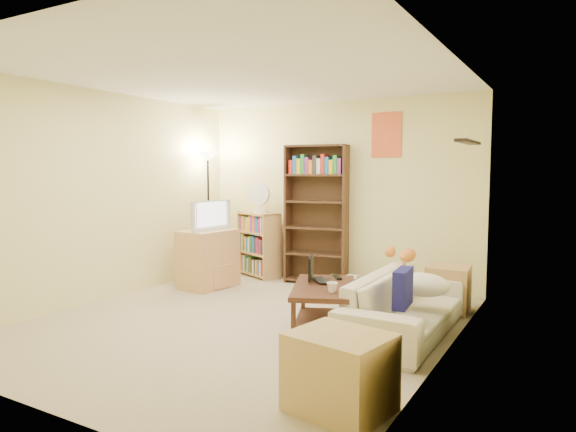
{
  "coord_description": "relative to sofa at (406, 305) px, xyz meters",
  "views": [
    {
      "loc": [
        2.95,
        -4.24,
        1.55
      ],
      "look_at": [
        0.12,
        0.71,
        1.05
      ],
      "focal_mm": 32.0,
      "sensor_mm": 36.0,
      "label": 1
    }
  ],
  "objects": [
    {
      "name": "floor_lamp",
      "position": [
        -3.35,
        1.22,
        1.18
      ],
      "size": [
        0.31,
        0.31,
        1.84
      ],
      "color": "black",
      "rests_on": "ground"
    },
    {
      "name": "end_cabinet",
      "position": [
        0.1,
        -1.77,
        -0.03
      ],
      "size": [
        0.69,
        0.61,
        0.51
      ],
      "primitive_type": "cube",
      "rotation": [
        0.0,
        0.0,
        -0.18
      ],
      "color": "#DAB76A",
      "rests_on": "ground"
    },
    {
      "name": "tv_remote",
      "position": [
        -0.72,
        0.0,
        0.19
      ],
      "size": [
        0.16,
        0.18,
        0.02
      ],
      "primitive_type": "cube",
      "rotation": [
        0.0,
        0.0,
        0.7
      ],
      "color": "black",
      "rests_on": "coffee_table"
    },
    {
      "name": "cream_blanket",
      "position": [
        0.14,
        0.05,
        0.2
      ],
      "size": [
        0.52,
        0.37,
        0.22
      ],
      "primitive_type": "ellipsoid",
      "color": "silver",
      "rests_on": "sofa"
    },
    {
      "name": "book_stacks",
      "position": [
        -1.12,
        1.46,
        -0.18
      ],
      "size": [
        0.74,
        0.18,
        0.22
      ],
      "color": "red",
      "rests_on": "ground"
    },
    {
      "name": "sofa",
      "position": [
        0.0,
        0.0,
        0.0
      ],
      "size": [
        1.92,
        0.75,
        0.56
      ],
      "primitive_type": "imported",
      "rotation": [
        0.0,
        0.0,
        1.57
      ],
      "color": "beige",
      "rests_on": "ground"
    },
    {
      "name": "short_bookshelf",
      "position": [
        -2.7,
        1.56,
        0.19
      ],
      "size": [
        0.79,
        0.57,
        0.94
      ],
      "rotation": [
        0.0,
        0.0,
        -0.42
      ],
      "color": "tan",
      "rests_on": "ground"
    },
    {
      "name": "television",
      "position": [
        -2.88,
        0.61,
        0.69
      ],
      "size": [
        0.71,
        0.26,
        0.4
      ],
      "primitive_type": "imported",
      "rotation": [
        0.0,
        0.0,
        1.45
      ],
      "color": "black",
      "rests_on": "tv_stand"
    },
    {
      "name": "tabby_cat",
      "position": [
        -0.25,
        0.74,
        0.36
      ],
      "size": [
        0.44,
        0.16,
        0.15
      ],
      "color": "orange",
      "rests_on": "sofa"
    },
    {
      "name": "desk_fan",
      "position": [
        -2.65,
        1.52,
        0.9
      ],
      "size": [
        0.34,
        0.19,
        0.45
      ],
      "color": "white",
      "rests_on": "short_bookshelf"
    },
    {
      "name": "navy_pillow",
      "position": [
        0.09,
        -0.41,
        0.26
      ],
      "size": [
        0.15,
        0.38,
        0.33
      ],
      "primitive_type": "cube",
      "rotation": [
        0.0,
        0.0,
        1.67
      ],
      "color": "navy",
      "rests_on": "sofa"
    },
    {
      "name": "mug",
      "position": [
        -0.51,
        -0.57,
        0.22
      ],
      "size": [
        0.11,
        0.11,
        0.09
      ],
      "primitive_type": "imported",
      "rotation": [
        0.0,
        0.0,
        0.03
      ],
      "color": "white",
      "rests_on": "coffee_table"
    },
    {
      "name": "room",
      "position": [
        -1.54,
        -0.48,
        1.34
      ],
      "size": [
        4.5,
        4.54,
        2.52
      ],
      "color": "tan",
      "rests_on": "ground"
    },
    {
      "name": "tall_bookshelf",
      "position": [
        -1.75,
        1.56,
        0.73
      ],
      "size": [
        0.89,
        0.41,
        1.91
      ],
      "rotation": [
        0.0,
        0.0,
        0.15
      ],
      "color": "#47281B",
      "rests_on": "ground"
    },
    {
      "name": "side_table",
      "position": [
        0.17,
        1.0,
        -0.03
      ],
      "size": [
        0.46,
        0.46,
        0.5
      ],
      "primitive_type": "cube",
      "rotation": [
        0.0,
        0.0,
        0.06
      ],
      "color": "tan",
      "rests_on": "ground"
    },
    {
      "name": "tv_stand",
      "position": [
        -2.88,
        0.61,
        0.1
      ],
      "size": [
        0.6,
        0.77,
        0.77
      ],
      "primitive_type": "cube",
      "rotation": [
        0.0,
        0.0,
        -0.12
      ],
      "color": "tan",
      "rests_on": "ground"
    },
    {
      "name": "laptop_screen",
      "position": [
        -0.9,
        -0.24,
        0.31
      ],
      "size": [
        0.14,
        0.32,
        0.23
      ],
      "primitive_type": "cube",
      "rotation": [
        0.0,
        0.0,
        0.4
      ],
      "color": "white",
      "rests_on": "laptop"
    },
    {
      "name": "coffee_table",
      "position": [
        -0.7,
        -0.36,
        0.02
      ],
      "size": [
        0.92,
        1.17,
        0.46
      ],
      "rotation": [
        0.0,
        0.0,
        0.4
      ],
      "color": "#48251C",
      "rests_on": "ground"
    },
    {
      "name": "laptop",
      "position": [
        -0.76,
        -0.19,
        0.19
      ],
      "size": [
        0.51,
        0.51,
        0.02
      ],
      "primitive_type": "imported",
      "rotation": [
        0.0,
        0.0,
        2.37
      ],
      "color": "black",
      "rests_on": "coffee_table"
    }
  ]
}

